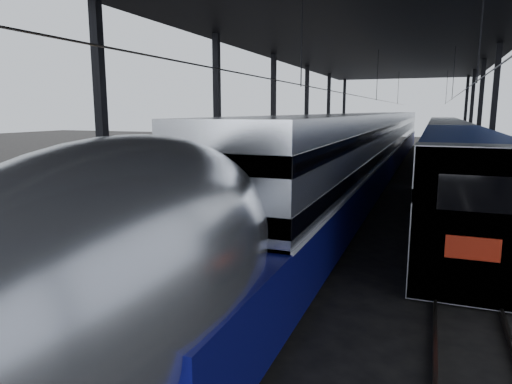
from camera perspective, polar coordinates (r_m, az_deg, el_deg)
The scene contains 7 objects.
ground at distance 11.93m, azimuth -11.22°, elevation -13.29°, with size 160.00×160.00×0.00m, color black.
platform at distance 30.98m, azimuth 3.15°, elevation 2.31°, with size 6.00×80.00×1.00m, color #4C4C4F.
yellow_strip at distance 30.17m, azimuth 8.22°, elevation 2.98°, with size 0.30×80.00×0.01m, color gold.
rails at distance 29.59m, azimuth 18.03°, elevation 0.63°, with size 6.52×80.00×0.16m.
canopy at distance 29.80m, azimuth 13.77°, elevation 18.36°, with size 18.00×75.00×9.47m.
tgv_train at distance 33.02m, azimuth 14.24°, elevation 5.32°, with size 3.16×65.20×4.53m.
second_train at distance 38.78m, azimuth 22.72°, elevation 5.31°, with size 2.83×56.05×3.90m.
Camera 1 is at (5.98, -9.19, 4.70)m, focal length 32.00 mm.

